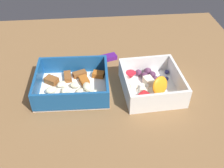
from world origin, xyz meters
The scene contains 4 objects.
table_surface centered at (0.00, 0.00, 1.00)cm, with size 80.00×80.00×2.00cm, color brown.
pasta_container centered at (-10.44, -0.37, 3.62)cm, with size 17.59×15.02×5.21cm.
fruit_bowl centered at (8.43, -1.64, 3.77)cm, with size 14.42×15.39×5.54cm.
candy_bar centered at (-1.82, 12.04, 2.60)cm, with size 7.00×2.40×1.20cm, color #51197A.
Camera 1 is at (-5.20, -47.90, 43.58)cm, focal length 40.80 mm.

